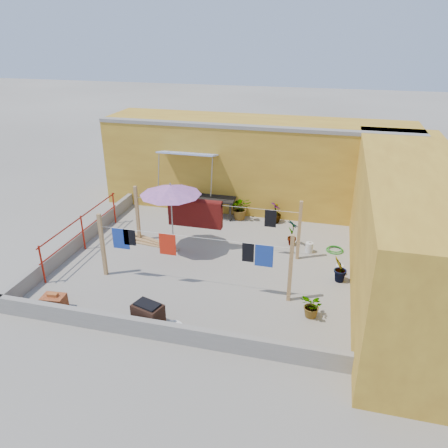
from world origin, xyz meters
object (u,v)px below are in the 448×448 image
Objects in this scene: white_basin at (173,327)px; green_hose at (335,250)px; outdoor_table at (214,199)px; patio_umbrella at (171,190)px; water_jug_b at (309,247)px; brick_stack at (54,303)px; brazier at (148,315)px; plant_back_a at (241,208)px; water_jug_a at (339,270)px.

white_basin reaches higher than green_hose.
outdoor_table is 6.46m from white_basin.
patio_umbrella is 4.46m from water_jug_b.
green_hose is at bearing 36.44° from brick_stack.
brick_stack is 0.74× the size of brazier.
plant_back_a reaches higher than water_jug_b.
patio_umbrella is at bearing 110.19° from white_basin.
patio_umbrella is 4.34m from brick_stack.
patio_umbrella is at bearing 177.22° from water_jug_a.
green_hose is at bearing 95.58° from water_jug_a.
water_jug_b is (2.69, 4.45, 0.12)m from white_basin.
white_basin is 1.26× the size of water_jug_b.
water_jug_b is at bearing 38.16° from brick_stack.
brazier is 5.54m from water_jug_b.
brick_stack is 8.02m from green_hose.
brazier is 2.30× the size of water_jug_a.
white_basin is 0.87× the size of green_hose.
white_basin is (0.83, -6.38, -0.61)m from outdoor_table.
green_hose is (-0.14, 1.39, -0.11)m from water_jug_a.
green_hose is 0.62× the size of plant_back_a.
outdoor_table reaches higher than brick_stack.
plant_back_a is at bearing 142.78° from water_jug_b.
outdoor_table is 1.00m from plant_back_a.
brazier is 1.67× the size of white_basin.
white_basin is 0.54× the size of plant_back_a.
brazier reaches higher than brick_stack.
outdoor_table is at bearing 159.02° from green_hose.
plant_back_a is at bearing 83.51° from brazier.
plant_back_a is (-3.43, 3.03, 0.27)m from water_jug_a.
patio_umbrella is 1.39× the size of outdoor_table.
plant_back_a is (0.15, 6.38, 0.38)m from white_basin.
water_jug_b is at bearing 53.87° from brazier.
brick_stack is 3.01m from white_basin.
patio_umbrella is 6.48× the size of water_jug_a.
white_basin is at bearing 0.44° from brick_stack.
brick_stack is (-1.69, -3.61, -1.73)m from patio_umbrella.
brazier is at bearing 0.00° from brick_stack.
water_jug_a is at bearing -34.53° from outdoor_table.
water_jug_b is at bearing -28.75° from outdoor_table.
brick_stack is (-2.18, -6.40, -0.45)m from outdoor_table.
outdoor_table reaches higher than water_jug_a.
plant_back_a reaches higher than brazier.
outdoor_table is 5.37m from water_jug_a.
white_basin is 5.86m from green_hose.
white_basin is at bearing -82.62° from outdoor_table.
outdoor_table is 2.73× the size of brick_stack.
brick_stack is 0.67× the size of plant_back_a.
patio_umbrella is 5.25m from green_hose.
outdoor_table is at bearing 180.00° from plant_back_a.
brick_stack is 7.14m from plant_back_a.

